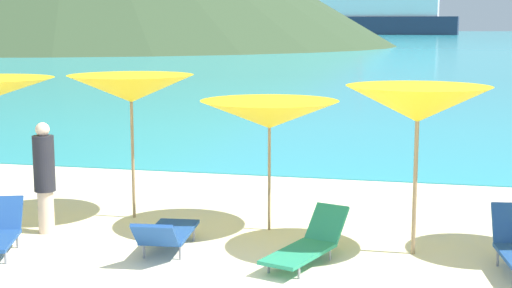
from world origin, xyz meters
TOP-DOWN VIEW (x-y plane):
  - ground_plane at (0.00, 10.00)m, footprint 50.00×100.00m
  - ocean_water at (0.00, 227.84)m, footprint 650.00×440.00m
  - umbrella_2 at (-2.30, 3.97)m, footprint 2.09×2.09m
  - umbrella_3 at (0.04, 3.74)m, footprint 2.33×2.33m
  - umbrella_4 at (2.26, 2.98)m, footprint 2.11×2.11m
  - lounge_chair_1 at (-1.09, 2.22)m, footprint 0.75×1.71m
  - lounge_chair_7 at (0.89, 2.26)m, footprint 1.01×1.74m
  - beachgoer_3 at (-3.25, 2.79)m, footprint 0.32×0.32m
  - cruise_ship at (-16.83, 265.22)m, footprint 55.47×13.06m

SIDE VIEW (x-z plane):
  - ground_plane at x=0.00m, z-range -0.30..0.00m
  - ocean_water at x=0.00m, z-range 0.00..0.02m
  - lounge_chair_7 at x=0.89m, z-range -0.07..0.58m
  - lounge_chair_1 at x=-1.09m, z-range -0.02..0.60m
  - beachgoer_3 at x=-3.25m, z-range 0.05..1.76m
  - umbrella_3 at x=0.04m, z-range 0.80..2.82m
  - umbrella_4 at x=2.26m, z-range 0.92..3.27m
  - umbrella_2 at x=-2.30m, z-range 0.96..3.32m
  - cruise_ship at x=-16.83m, z-range -2.34..15.74m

